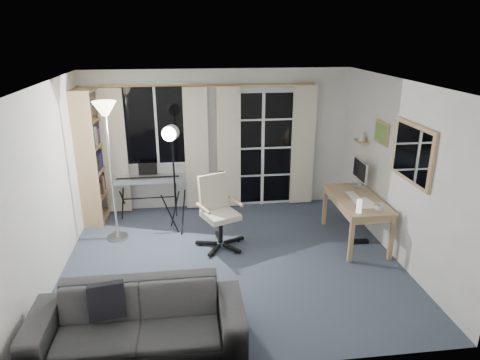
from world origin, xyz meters
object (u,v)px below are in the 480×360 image
at_px(bookshelf, 90,158).
at_px(desk, 357,203).
at_px(torchiere_lamp, 107,130).
at_px(mug, 379,207).
at_px(monitor, 360,171).
at_px(office_chair, 216,205).
at_px(keyboard_piano, 148,180).
at_px(studio_light, 171,146).
at_px(sofa, 137,311).

bearing_deg(bookshelf, desk, -16.79).
distance_m(torchiere_lamp, mug, 3.89).
height_order(torchiere_lamp, mug, torchiere_lamp).
distance_m(bookshelf, torchiere_lamp, 1.21).
bearing_deg(mug, monitor, 84.18).
bearing_deg(mug, office_chair, 162.85).
height_order(torchiere_lamp, desk, torchiere_lamp).
bearing_deg(bookshelf, mug, -22.33).
bearing_deg(keyboard_piano, torchiere_lamp, -118.98).
distance_m(keyboard_piano, mug, 3.69).
bearing_deg(studio_light, office_chair, -16.10).
relative_size(torchiere_lamp, monitor, 4.20).
distance_m(mug, sofa, 3.41).
distance_m(desk, mug, 0.53).
distance_m(bookshelf, monitor, 4.32).
relative_size(studio_light, monitor, 3.52).
xyz_separation_m(torchiere_lamp, monitor, (3.73, -0.06, -0.72)).
bearing_deg(sofa, office_chair, 65.84).
distance_m(bookshelf, keyboard_piano, 0.99).
relative_size(office_chair, mug, 9.35).
height_order(keyboard_piano, mug, keyboard_piano).
height_order(bookshelf, office_chair, bookshelf).
height_order(torchiere_lamp, monitor, torchiere_lamp).
bearing_deg(mug, keyboard_piano, 150.25).
relative_size(office_chair, monitor, 2.13).
distance_m(studio_light, desk, 2.84).
relative_size(keyboard_piano, office_chair, 1.10).
bearing_deg(monitor, office_chair, -171.72).
distance_m(keyboard_piano, desk, 3.38).
bearing_deg(bookshelf, monitor, -10.27).
relative_size(torchiere_lamp, studio_light, 1.19).
bearing_deg(studio_light, torchiere_lamp, -154.72).
xyz_separation_m(torchiere_lamp, office_chair, (1.49, -0.35, -1.05)).
height_order(office_chair, desk, office_chair).
relative_size(torchiere_lamp, desk, 1.61).
height_order(torchiere_lamp, studio_light, torchiere_lamp).
bearing_deg(keyboard_piano, studio_light, -59.86).
bearing_deg(monitor, keyboard_piano, 166.07).
bearing_deg(torchiere_lamp, keyboard_piano, 62.05).
distance_m(desk, sofa, 3.55).
xyz_separation_m(studio_light, sofa, (-0.32, -2.52, -0.99)).
bearing_deg(sofa, studio_light, 82.74).
distance_m(torchiere_lamp, studio_light, 0.92).
xyz_separation_m(keyboard_piano, desk, (3.10, -1.33, -0.03)).
height_order(keyboard_piano, sofa, keyboard_piano).
bearing_deg(monitor, mug, -94.81).
distance_m(bookshelf, sofa, 3.55).
bearing_deg(studio_light, bookshelf, 168.24).
relative_size(monitor, mug, 4.39).
xyz_separation_m(torchiere_lamp, desk, (3.54, -0.51, -1.07)).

